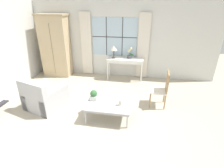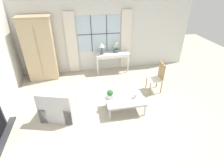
{
  "view_description": "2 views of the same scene",
  "coord_description": "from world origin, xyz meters",
  "views": [
    {
      "loc": [
        1.05,
        -3.28,
        2.62
      ],
      "look_at": [
        0.39,
        0.39,
        0.84
      ],
      "focal_mm": 28.0,
      "sensor_mm": 36.0,
      "label": 1
    },
    {
      "loc": [
        -0.76,
        -3.56,
        3.28
      ],
      "look_at": [
        0.05,
        0.67,
        0.64
      ],
      "focal_mm": 28.0,
      "sensor_mm": 36.0,
      "label": 2
    }
  ],
  "objects": [
    {
      "name": "ground_plane",
      "position": [
        0.0,
        0.0,
        0.0
      ],
      "size": [
        14.0,
        14.0,
        0.0
      ],
      "primitive_type": "plane",
      "color": "#B2A893"
    },
    {
      "name": "wall_back_windowed",
      "position": [
        0.0,
        3.02,
        1.38
      ],
      "size": [
        7.2,
        0.14,
        2.8
      ],
      "color": "silver",
      "rests_on": "ground_plane"
    },
    {
      "name": "armoire",
      "position": [
        -2.15,
        2.68,
        1.12
      ],
      "size": [
        1.08,
        0.6,
        2.24
      ],
      "color": "tan",
      "rests_on": "ground_plane"
    },
    {
      "name": "console_table",
      "position": [
        0.45,
        2.7,
        0.69
      ],
      "size": [
        1.28,
        0.48,
        0.78
      ],
      "color": "white",
      "rests_on": "ground_plane"
    },
    {
      "name": "table_lamp",
      "position": [
        0.04,
        2.67,
        1.11
      ],
      "size": [
        0.24,
        0.24,
        0.45
      ],
      "color": "#4C4742",
      "rests_on": "console_table"
    },
    {
      "name": "potted_orchid",
      "position": [
        0.6,
        2.76,
        0.94
      ],
      "size": [
        0.22,
        0.17,
        0.4
      ],
      "color": "#4C4C51",
      "rests_on": "console_table"
    },
    {
      "name": "armchair_upholstered",
      "position": [
        -1.44,
        0.39,
        0.29
      ],
      "size": [
        1.09,
        1.1,
        0.87
      ],
      "color": "#B2B2B7",
      "rests_on": "ground_plane"
    },
    {
      "name": "side_chair_wooden",
      "position": [
        1.63,
        1.03,
        0.55
      ],
      "size": [
        0.46,
        0.46,
        0.99
      ],
      "color": "white",
      "rests_on": "ground_plane"
    },
    {
      "name": "coffee_table",
      "position": [
        0.33,
        0.22,
        0.35
      ],
      "size": [
        1.08,
        0.72,
        0.4
      ],
      "color": "#BCBCC1",
      "rests_on": "ground_plane"
    },
    {
      "name": "potted_plant_small",
      "position": [
        -0.07,
        0.35,
        0.52
      ],
      "size": [
        0.18,
        0.18,
        0.26
      ],
      "color": "white",
      "rests_on": "coffee_table"
    },
    {
      "name": "pillar_candle",
      "position": [
        0.62,
        0.21,
        0.46
      ],
      "size": [
        0.12,
        0.12,
        0.15
      ],
      "color": "silver",
      "rests_on": "coffee_table"
    }
  ]
}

